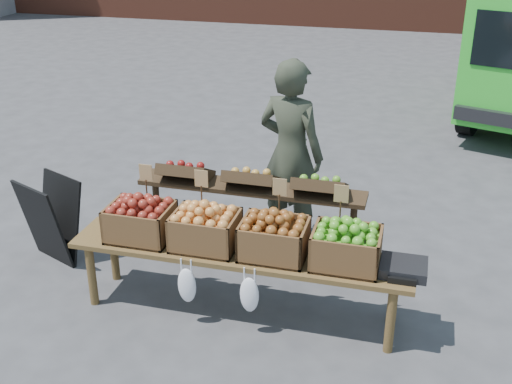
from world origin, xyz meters
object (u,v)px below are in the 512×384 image
(crate_green_apples, at_px, (346,248))
(display_bench, at_px, (240,282))
(crate_russet_pears, at_px, (205,230))
(back_table, at_px, (251,215))
(weighing_scale, at_px, (404,268))
(crate_golden_apples, at_px, (140,222))
(vendor, at_px, (291,154))
(chalkboard_sign, at_px, (51,220))
(crate_red_apples, at_px, (274,239))

(crate_green_apples, bearing_deg, display_bench, 180.00)
(crate_russet_pears, bearing_deg, back_table, 76.62)
(weighing_scale, bearing_deg, crate_green_apples, 180.00)
(crate_golden_apples, bearing_deg, weighing_scale, 0.00)
(back_table, bearing_deg, weighing_scale, -28.01)
(display_bench, xyz_separation_m, crate_green_apples, (0.82, 0.00, 0.42))
(weighing_scale, bearing_deg, back_table, 151.99)
(back_table, relative_size, weighing_scale, 6.18)
(display_bench, relative_size, weighing_scale, 7.94)
(vendor, xyz_separation_m, chalkboard_sign, (-2.02, -0.93, -0.50))
(vendor, distance_m, crate_green_apples, 1.49)
(back_table, relative_size, crate_red_apples, 4.20)
(crate_golden_apples, bearing_deg, crate_red_apples, 0.00)
(vendor, relative_size, crate_green_apples, 3.61)
(chalkboard_sign, xyz_separation_m, display_bench, (1.89, -0.37, -0.12))
(display_bench, bearing_deg, crate_green_apples, 0.00)
(crate_red_apples, relative_size, weighing_scale, 1.47)
(back_table, relative_size, display_bench, 0.78)
(weighing_scale, bearing_deg, vendor, 130.98)
(crate_russet_pears, height_order, crate_green_apples, same)
(crate_golden_apples, bearing_deg, crate_green_apples, 0.00)
(crate_russet_pears, distance_m, weighing_scale, 1.53)
(chalkboard_sign, relative_size, display_bench, 0.30)
(crate_russet_pears, bearing_deg, display_bench, 0.00)
(vendor, distance_m, crate_red_apples, 1.32)
(display_bench, relative_size, crate_golden_apples, 5.40)
(crate_russet_pears, bearing_deg, crate_red_apples, 0.00)
(display_bench, distance_m, weighing_scale, 1.29)
(crate_golden_apples, height_order, crate_green_apples, same)
(crate_golden_apples, xyz_separation_m, crate_red_apples, (1.10, 0.00, 0.00))
(chalkboard_sign, xyz_separation_m, crate_russet_pears, (1.62, -0.37, 0.31))
(display_bench, height_order, crate_golden_apples, crate_golden_apples)
(weighing_scale, bearing_deg, chalkboard_sign, 173.30)
(vendor, relative_size, weighing_scale, 5.30)
(vendor, distance_m, display_bench, 1.44)
(crate_russet_pears, relative_size, crate_green_apples, 1.00)
(vendor, bearing_deg, weighing_scale, 148.57)
(chalkboard_sign, distance_m, crate_golden_apples, 1.17)
(back_table, relative_size, crate_russet_pears, 4.20)
(crate_golden_apples, relative_size, weighing_scale, 1.47)
(crate_golden_apples, xyz_separation_m, crate_green_apples, (1.65, 0.00, 0.00))
(crate_golden_apples, relative_size, crate_green_apples, 1.00)
(back_table, height_order, crate_russet_pears, back_table)
(vendor, bearing_deg, crate_red_apples, 114.32)
(chalkboard_sign, bearing_deg, crate_golden_apples, 4.36)
(chalkboard_sign, height_order, display_bench, chalkboard_sign)
(chalkboard_sign, height_order, crate_green_apples, crate_green_apples)
(crate_golden_apples, bearing_deg, display_bench, 0.00)
(display_bench, height_order, crate_russet_pears, crate_russet_pears)
(weighing_scale, bearing_deg, crate_russet_pears, 180.00)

